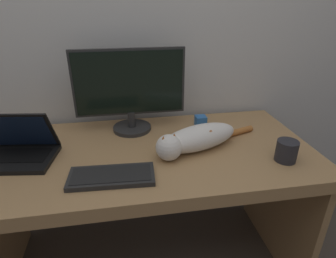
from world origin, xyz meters
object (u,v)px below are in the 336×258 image
Objects in this scene: laptop at (19,150)px; cat at (196,138)px; monitor at (130,90)px; external_keyboard at (112,176)px; coffee_mug at (287,151)px.

laptop is 0.78m from cat.
monitor is 1.64× the size of external_keyboard.
laptop is 0.46m from external_keyboard.
cat is (0.78, -0.05, 0.02)m from laptop.
laptop is 0.95× the size of external_keyboard.
external_keyboard is (-0.10, -0.44, -0.21)m from monitor.
laptop is at bearing 169.75° from coffee_mug.
coffee_mug reaches higher than external_keyboard.
external_keyboard is 0.63× the size of cat.
cat is at bearing 156.62° from coffee_mug.
external_keyboard is at bearing -179.16° from coffee_mug.
monitor is at bearing 31.98° from laptop.
monitor is at bearing 146.39° from coffee_mug.
cat is 0.40m from coffee_mug.
laptop is 3.44× the size of coffee_mug.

